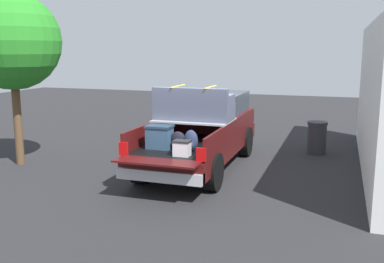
{
  "coord_description": "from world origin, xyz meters",
  "views": [
    {
      "loc": [
        -10.97,
        -3.5,
        3.14
      ],
      "look_at": [
        -0.6,
        0.0,
        1.1
      ],
      "focal_mm": 41.45,
      "sensor_mm": 36.0,
      "label": 1
    }
  ],
  "objects": [
    {
      "name": "ground_plane",
      "position": [
        0.0,
        0.0,
        0.0
      ],
      "size": [
        40.0,
        40.0,
        0.0
      ],
      "primitive_type": "plane",
      "color": "#262628"
    },
    {
      "name": "building_facade",
      "position": [
        1.4,
        -4.3,
        1.9
      ],
      "size": [
        9.07,
        0.36,
        3.8
      ],
      "primitive_type": "cube",
      "color": "white",
      "rests_on": "ground_plane"
    },
    {
      "name": "tree_background",
      "position": [
        -1.19,
        4.83,
        3.33
      ],
      "size": [
        2.58,
        2.58,
        4.64
      ],
      "color": "brown",
      "rests_on": "ground_plane"
    },
    {
      "name": "trash_can",
      "position": [
        2.73,
        -2.88,
        0.5
      ],
      "size": [
        0.6,
        0.6,
        0.98
      ],
      "color": "#2D2D33",
      "rests_on": "ground_plane"
    },
    {
      "name": "pickup_truck",
      "position": [
        0.37,
        0.0,
        0.99
      ],
      "size": [
        6.05,
        2.06,
        2.23
      ],
      "color": "#470F0F",
      "rests_on": "ground_plane"
    }
  ]
}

